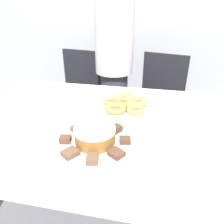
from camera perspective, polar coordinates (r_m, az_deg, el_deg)
ground_plane at (r=1.61m, az=-2.12°, el=-26.31°), size 12.00×12.00×0.00m
wall_back at (r=2.56m, az=6.77°, el=26.96°), size 8.00×0.05×2.60m
table at (r=1.15m, az=-2.67°, el=-6.04°), size 1.50×1.03×0.75m
person_standing at (r=1.89m, az=0.58°, el=11.85°), size 0.32×0.32×1.51m
office_chair_left at (r=2.14m, az=-9.04°, el=2.59°), size 0.51×0.51×0.89m
office_chair_right at (r=2.02m, az=11.69°, el=0.79°), size 0.54×0.54×0.89m
plate_cake at (r=0.94m, az=-4.39°, el=-8.11°), size 0.33×0.33×0.01m
plate_donuts at (r=1.26m, az=3.24°, el=1.56°), size 0.34×0.34×0.01m
frosted_cake at (r=0.92m, az=-4.48°, el=-6.08°), size 0.17×0.17×0.07m
lamington_0 at (r=0.85m, az=1.13°, el=-10.76°), size 0.07×0.07×0.02m
lamington_1 at (r=0.93m, az=3.40°, el=-7.35°), size 0.05×0.05×0.02m
lamington_2 at (r=1.00m, az=1.09°, el=-4.36°), size 0.06×0.06×0.03m
lamington_3 at (r=1.03m, az=-3.85°, el=-3.37°), size 0.06×0.06×0.02m
lamington_4 at (r=1.01m, az=-9.03°, el=-4.38°), size 0.07×0.07×0.02m
lamington_5 at (r=0.95m, az=-12.08°, el=-6.99°), size 0.05×0.05×0.03m
lamington_6 at (r=0.87m, az=-10.85°, el=-10.46°), size 0.08×0.08×0.02m
lamington_7 at (r=0.83m, az=-5.16°, el=-12.09°), size 0.05×0.06×0.03m
donut_0 at (r=1.25m, az=3.27°, el=2.47°), size 0.11×0.11×0.03m
donut_1 at (r=1.18m, az=0.94°, el=0.93°), size 0.11×0.11×0.03m
donut_2 at (r=1.17m, az=6.20°, el=0.57°), size 0.10×0.10×0.03m
donut_3 at (r=1.26m, az=6.51°, el=2.65°), size 0.13×0.13×0.04m
donut_4 at (r=1.33m, az=3.39°, el=4.06°), size 0.12×0.12×0.03m
donut_5 at (r=1.27m, az=-0.01°, el=2.79°), size 0.10×0.10×0.03m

